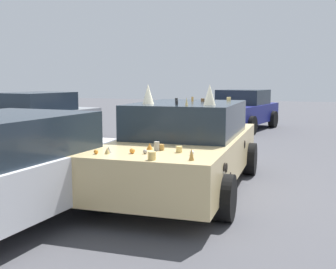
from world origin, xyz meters
The scene contains 4 objects.
ground_plane centered at (0.00, 0.00, 0.00)m, with size 60.00×60.00×0.00m, color #47474C.
art_car_decorated centered at (0.04, 0.00, 0.72)m, with size 4.54×2.11×1.74m.
parked_sedan_row_back_far centered at (3.60, 5.67, 0.72)m, with size 4.70×2.47×1.44m.
parked_sedan_near_left centered at (8.74, 0.47, 0.70)m, with size 4.27×2.56×1.44m.
Camera 1 is at (-6.54, -1.92, 1.81)m, focal length 44.81 mm.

